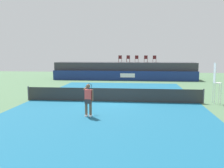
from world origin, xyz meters
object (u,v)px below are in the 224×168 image
object	(u,v)px
spectator_chair_far_right	(155,59)
net_post_near	(28,93)
spectator_chair_right	(146,59)
spectator_chair_far_left	(120,58)
spectator_chair_left	(128,58)
umpire_chair	(216,80)
spectator_chair_center	(137,59)
tennis_player	(88,99)
net_post_far	(204,96)
tennis_ball	(108,99)

from	to	relation	value
spectator_chair_far_right	net_post_near	distance (m)	18.21
spectator_chair_right	spectator_chair_far_left	bearing A→B (deg)	177.34
spectator_chair_left	net_post_near	bearing A→B (deg)	-113.45
spectator_chair_right	umpire_chair	size ratio (longest dim) A/B	0.32
spectator_chair_left	spectator_chair_center	bearing A→B (deg)	-14.69
net_post_near	spectator_chair_far_left	bearing A→B (deg)	69.85
tennis_player	spectator_chair_center	bearing A→B (deg)	82.87
spectator_chair_left	spectator_chair_center	world-z (taller)	same
net_post_far	net_post_near	bearing A→B (deg)	180.00
net_post_near	spectator_chair_left	bearing A→B (deg)	66.55
spectator_chair_center	spectator_chair_right	size ratio (longest dim) A/B	1.00
spectator_chair_left	spectator_chair_far_left	bearing A→B (deg)	-177.31
umpire_chair	spectator_chair_left	bearing A→B (deg)	113.09
umpire_chair	tennis_player	world-z (taller)	umpire_chair
spectator_chair_center	net_post_far	world-z (taller)	spectator_chair_center
spectator_chair_center	umpire_chair	xyz separation A→B (m)	(5.42, -15.01, -1.11)
spectator_chair_far_left	tennis_player	bearing A→B (deg)	-90.80
spectator_chair_right	tennis_player	size ratio (longest dim) A/B	0.50
spectator_chair_far_right	tennis_player	bearing A→B (deg)	-103.57
spectator_chair_right	umpire_chair	xyz separation A→B (m)	(4.27, -15.09, -1.11)
spectator_chair_far_left	spectator_chair_far_right	world-z (taller)	same
spectator_chair_far_left	spectator_chair_right	world-z (taller)	same
umpire_chair	spectator_chair_center	bearing A→B (deg)	109.87
spectator_chair_left	spectator_chair_right	bearing A→B (deg)	-5.11
spectator_chair_left	net_post_far	bearing A→B (deg)	-69.34
spectator_chair_far_right	net_post_far	bearing A→B (deg)	-80.91
net_post_near	spectator_chair_right	bearing A→B (deg)	59.50
spectator_chair_far_left	spectator_chair_far_right	xyz separation A→B (m)	(4.39, -0.18, 0.00)
spectator_chair_center	tennis_player	bearing A→B (deg)	-97.13
spectator_chair_far_left	tennis_player	size ratio (longest dim) A/B	0.50
spectator_chair_right	spectator_chair_far_right	xyz separation A→B (m)	(1.10, -0.02, 0.00)
net_post_far	tennis_player	world-z (taller)	tennis_player
spectator_chair_far_right	tennis_ball	xyz separation A→B (m)	(-4.19, -14.36, -2.66)
umpire_chair	spectator_chair_right	bearing A→B (deg)	105.78
spectator_chair_center	net_post_near	xyz separation A→B (m)	(-7.73, -15.01, -2.19)
umpire_chair	tennis_ball	world-z (taller)	umpire_chair
net_post_far	tennis_ball	bearing A→B (deg)	173.89
spectator_chair_far_left	spectator_chair_center	xyz separation A→B (m)	(2.14, -0.24, 0.00)
spectator_chair_far_right	net_post_near	xyz separation A→B (m)	(-9.99, -15.07, -2.19)
tennis_player	umpire_chair	bearing A→B (deg)	28.56
spectator_chair_left	net_post_far	size ratio (longest dim) A/B	0.89
spectator_chair_far_right	spectator_chair_right	bearing A→B (deg)	178.80
spectator_chair_center	tennis_ball	world-z (taller)	spectator_chair_center
net_post_near	tennis_ball	bearing A→B (deg)	6.95
umpire_chair	net_post_far	bearing A→B (deg)	179.88
spectator_chair_right	net_post_near	size ratio (longest dim) A/B	0.89
spectator_chair_left	spectator_chair_far_right	xyz separation A→B (m)	(3.36, -0.22, 0.00)
umpire_chair	tennis_ball	distance (m)	7.55
tennis_player	net_post_far	bearing A→B (deg)	31.07
spectator_chair_left	umpire_chair	world-z (taller)	spectator_chair_left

